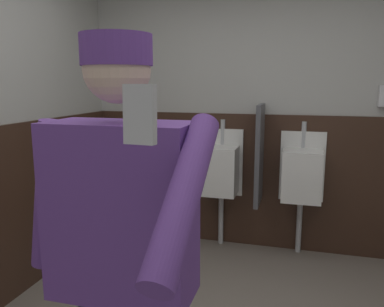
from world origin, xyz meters
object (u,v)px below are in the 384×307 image
person (122,243)px  trash_bin (101,220)px  urinal_middle (302,174)px  cell_phone (140,114)px  urinal_left (220,169)px

person → trash_bin: person is taller
urinal_middle → cell_phone: bearing=-96.4°
person → trash_bin: bearing=121.4°
urinal_left → person: (0.13, -2.36, 0.26)m
urinal_left → trash_bin: (-1.00, -0.50, -0.43)m
person → cell_phone: 0.76m
urinal_left → trash_bin: size_ratio=1.79×
urinal_left → trash_bin: urinal_left is taller
urinal_middle → person: bearing=-104.7°
cell_phone → person: bearing=125.1°
person → cell_phone: bearing=-59.5°
person → trash_bin: (-1.14, 1.86, -0.69)m
cell_phone → urinal_left: bearing=103.2°
urinal_left → cell_phone: (0.43, -2.86, 0.75)m
urinal_middle → person: 2.45m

